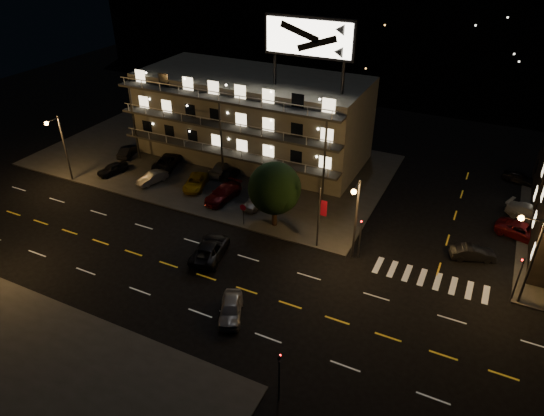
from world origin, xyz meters
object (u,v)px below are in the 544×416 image
at_px(lot_car_4, 257,201).
at_px(lot_car_7, 222,168).
at_px(tree, 274,189).
at_px(lot_car_2, 195,182).
at_px(road_car_east, 231,309).
at_px(side_car_0, 473,253).
at_px(road_car_west, 210,249).

distance_m(lot_car_4, lot_car_7, 9.02).
xyz_separation_m(tree, lot_car_7, (-10.69, 7.55, -3.35)).
height_order(lot_car_2, lot_car_7, lot_car_7).
relative_size(lot_car_7, road_car_east, 1.11).
xyz_separation_m(lot_car_2, road_car_east, (14.05, -16.18, -0.07)).
height_order(lot_car_2, road_car_east, road_car_east).
bearing_deg(tree, road_car_east, -78.88).
distance_m(side_car_0, road_car_east, 22.72).
xyz_separation_m(lot_car_2, road_car_west, (8.42, -10.25, -0.02)).
bearing_deg(road_car_east, road_car_west, 109.34).
height_order(tree, lot_car_7, tree).
xyz_separation_m(tree, road_car_west, (-3.06, -7.15, -3.41)).
bearing_deg(tree, lot_car_7, 144.75).
bearing_deg(lot_car_4, road_car_west, -80.99).
xyz_separation_m(tree, lot_car_4, (-3.25, 2.46, -3.37)).
bearing_deg(side_car_0, lot_car_4, 70.33).
distance_m(lot_car_4, side_car_0, 21.92).
bearing_deg(road_car_west, lot_car_7, -74.85).
distance_m(tree, road_car_east, 13.78).
bearing_deg(lot_car_4, side_car_0, 9.20).
xyz_separation_m(lot_car_7, road_car_west, (7.63, -14.70, -0.06)).
bearing_deg(road_car_east, lot_car_4, 86.37).
xyz_separation_m(tree, lot_car_2, (-11.48, 3.10, -3.39)).
relative_size(lot_car_2, lot_car_7, 0.98).
xyz_separation_m(lot_car_2, side_car_0, (30.15, -0.15, -0.12)).
relative_size(side_car_0, road_car_east, 0.96).
height_order(lot_car_4, road_car_west, road_car_west).
bearing_deg(road_car_west, lot_car_2, -62.86).
distance_m(tree, lot_car_4, 5.28).
bearing_deg(lot_car_7, road_car_east, 111.65).
relative_size(tree, side_car_0, 1.68).
height_order(lot_car_2, road_car_west, road_car_west).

